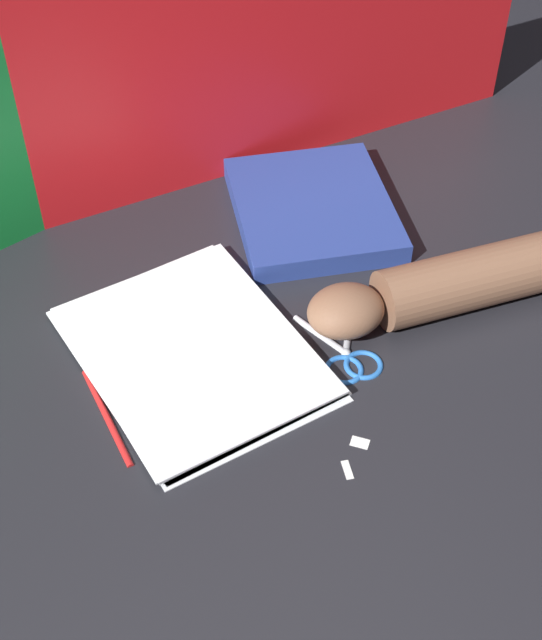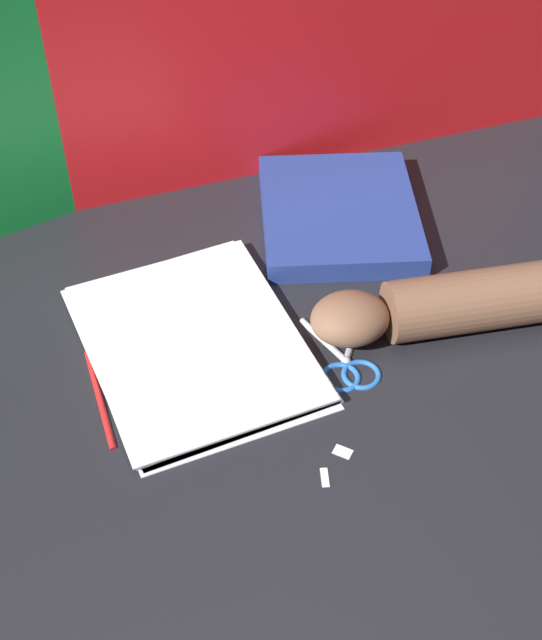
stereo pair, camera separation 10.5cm
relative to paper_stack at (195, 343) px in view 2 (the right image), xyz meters
The scene contains 11 objects.
ground_plane 0.08m from the paper_stack, 13.30° to the right, with size 6.00×6.00×0.00m, color black.
backdrop_panel_left 0.39m from the paper_stack, 112.97° to the left, with size 0.84×0.19×0.36m.
backdrop_panel_center 0.45m from the paper_stack, 51.20° to the left, with size 0.90×0.05×0.38m.
paper_stack is the anchor object (origin of this frame).
book_closed 0.31m from the paper_stack, 31.47° to the left, with size 0.28×0.31×0.03m.
scissors 0.19m from the paper_stack, 29.49° to the right, with size 0.11×0.14×0.01m.
hand_forearm 0.32m from the paper_stack, 14.12° to the right, with size 0.35×0.14×0.08m.
paper_scrap_near 0.16m from the paper_stack, 59.73° to the right, with size 0.02×0.02×0.00m.
paper_scrap_mid 0.24m from the paper_stack, 63.45° to the right, with size 0.02×0.02×0.00m.
paper_scrap_far 0.25m from the paper_stack, 72.75° to the right, with size 0.02×0.03×0.00m.
pen 0.14m from the paper_stack, 163.45° to the right, with size 0.01×0.16×0.01m.
Camera 2 is at (-0.26, -0.72, 0.81)m, focal length 50.00 mm.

